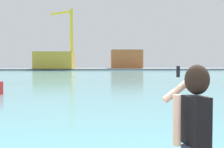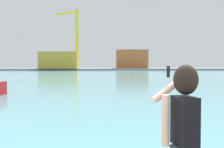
{
  "view_description": "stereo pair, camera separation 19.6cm",
  "coord_description": "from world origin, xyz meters",
  "px_view_note": "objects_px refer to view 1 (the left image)",
  "views": [
    {
      "loc": [
        -0.89,
        -3.18,
        2.26
      ],
      "look_at": [
        -0.45,
        6.49,
        1.88
      ],
      "focal_mm": 45.42,
      "sensor_mm": 36.0,
      "label": 1
    },
    {
      "loc": [
        -0.7,
        -3.19,
        2.26
      ],
      "look_at": [
        -0.45,
        6.49,
        1.88
      ],
      "focal_mm": 45.42,
      "sensor_mm": 36.0,
      "label": 2
    }
  ],
  "objects_px": {
    "person_photographer": "(195,124)",
    "warehouse_right": "(126,59)",
    "port_crane": "(70,34)",
    "warehouse_left": "(55,60)"
  },
  "relations": [
    {
      "from": "person_photographer",
      "to": "warehouse_right",
      "type": "height_order",
      "value": "warehouse_right"
    },
    {
      "from": "warehouse_right",
      "to": "port_crane",
      "type": "relative_size",
      "value": 0.53
    },
    {
      "from": "warehouse_left",
      "to": "port_crane",
      "type": "relative_size",
      "value": 0.63
    },
    {
      "from": "warehouse_left",
      "to": "port_crane",
      "type": "xyz_separation_m",
      "value": [
        4.41,
        2.2,
        8.62
      ]
    },
    {
      "from": "port_crane",
      "to": "warehouse_right",
      "type": "bearing_deg",
      "value": 6.29
    },
    {
      "from": "warehouse_left",
      "to": "port_crane",
      "type": "bearing_deg",
      "value": 26.5
    },
    {
      "from": "warehouse_right",
      "to": "port_crane",
      "type": "height_order",
      "value": "port_crane"
    },
    {
      "from": "warehouse_left",
      "to": "warehouse_right",
      "type": "bearing_deg",
      "value": 10.44
    },
    {
      "from": "person_photographer",
      "to": "warehouse_left",
      "type": "distance_m",
      "value": 88.73
    },
    {
      "from": "person_photographer",
      "to": "port_crane",
      "type": "relative_size",
      "value": 0.09
    }
  ]
}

